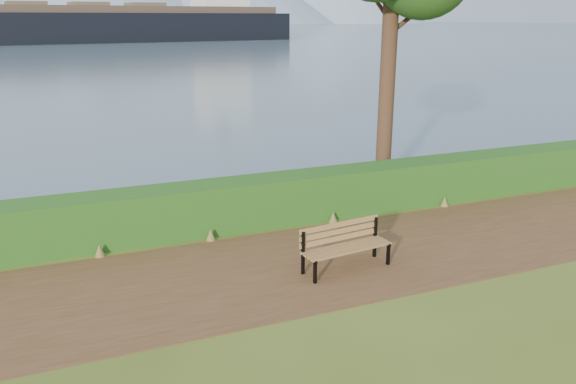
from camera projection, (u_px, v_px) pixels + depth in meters
name	position (u px, v px, depth m)	size (l,w,h in m)	color
ground	(303.00, 273.00, 9.70)	(140.00, 140.00, 0.00)	#445618
path	(296.00, 266.00, 9.97)	(40.00, 3.40, 0.01)	#53331C
hedge	(254.00, 202.00, 11.85)	(32.00, 0.85, 1.00)	#1C4814
water	(61.00, 28.00, 239.86)	(700.00, 510.00, 0.00)	#475C73
bench	(344.00, 243.00, 9.77)	(1.67, 0.67, 0.82)	black
cargo_ship	(118.00, 24.00, 99.38)	(69.84, 20.41, 20.95)	black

